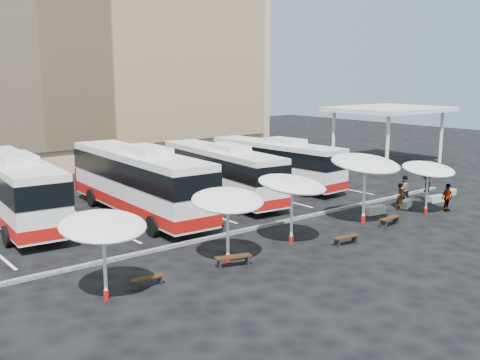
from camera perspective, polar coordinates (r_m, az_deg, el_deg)
ground at (r=29.82m, az=2.11°, el=-5.23°), size 120.00×120.00×0.00m
sandstone_building at (r=56.91m, az=-19.97°, el=14.62°), size 42.00×18.25×29.60m
service_canopy at (r=53.31m, az=14.88°, el=6.84°), size 10.00×8.00×5.20m
curb_divider at (r=30.17m, az=1.49°, el=-4.89°), size 34.00×0.25×0.15m
bay_lines at (r=36.06m, az=-6.22°, el=-2.45°), size 24.15×12.00×0.01m
bus_0 at (r=33.27m, az=-22.02°, el=-0.68°), size 3.68×12.91×4.04m
bus_1 at (r=33.16m, az=-10.28°, el=0.06°), size 3.52×13.38×4.21m
bus_2 at (r=36.85m, az=-1.96°, el=0.95°), size 3.69×12.06×3.77m
bus_3 at (r=41.24m, az=3.65°, el=1.89°), size 3.24×11.58×3.63m
sunshade_0 at (r=20.87m, az=-13.74°, el=-4.61°), size 3.35×3.38×3.30m
sunshade_1 at (r=24.29m, az=-1.26°, el=-2.10°), size 4.09×4.12×3.31m
sunshade_2 at (r=27.08m, az=5.33°, el=-0.49°), size 4.39×4.41×3.48m
sunshade_3 at (r=31.38m, az=12.63°, el=1.61°), size 3.98×4.02×3.95m
sunshade_4 at (r=34.64m, az=18.58°, el=1.03°), size 3.71×3.74×3.16m
wood_bench_0 at (r=22.53m, az=-9.39°, el=-9.94°), size 1.37×0.44×0.41m
wood_bench_1 at (r=24.40m, az=-0.70°, el=-7.99°), size 1.65×0.90×0.49m
wood_bench_2 at (r=27.90m, az=10.73°, el=-5.84°), size 1.46×0.54×0.44m
wood_bench_3 at (r=31.83m, az=15.00°, el=-3.88°), size 1.59×0.56×0.48m
conc_bench_0 at (r=34.21m, az=13.55°, el=-2.99°), size 1.39×0.65×0.50m
conc_bench_1 at (r=36.44m, az=16.54°, el=-2.33°), size 1.29×0.79×0.46m
conc_bench_2 at (r=38.52m, az=19.29°, el=-1.81°), size 1.23×0.55×0.44m
conc_bench_3 at (r=40.94m, az=20.62°, el=-1.21°), size 1.11×0.50×0.40m
passenger_0 at (r=35.51m, az=15.99°, el=-1.64°), size 0.71×0.72×1.68m
passenger_1 at (r=37.86m, az=16.33°, el=-0.85°), size 0.98×0.84×1.74m
passenger_2 at (r=36.10m, az=20.30°, el=-1.68°), size 1.01×0.46×1.70m
passenger_3 at (r=38.43m, az=18.35°, el=-0.66°), size 1.42×1.19×1.91m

